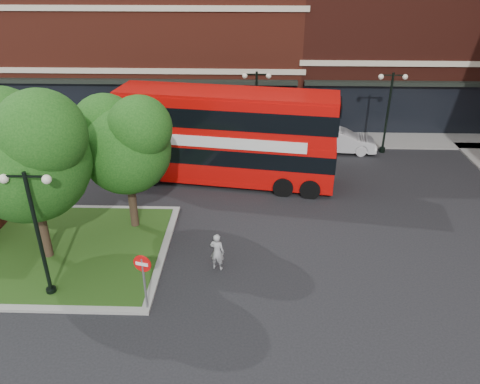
{
  "coord_description": "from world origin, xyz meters",
  "views": [
    {
      "loc": [
        1.87,
        -13.2,
        11.31
      ],
      "look_at": [
        1.31,
        4.83,
        2.0
      ],
      "focal_mm": 35.0,
      "sensor_mm": 36.0,
      "label": 1
    }
  ],
  "objects_px": {
    "bus": "(227,131)",
    "car_silver": "(190,135)",
    "car_white": "(340,141)",
    "woman": "(217,252)"
  },
  "relations": [
    {
      "from": "bus",
      "to": "car_silver",
      "type": "relative_size",
      "value": 2.62
    },
    {
      "from": "bus",
      "to": "car_white",
      "type": "relative_size",
      "value": 2.65
    },
    {
      "from": "bus",
      "to": "car_silver",
      "type": "distance_m",
      "value": 6.13
    },
    {
      "from": "car_silver",
      "to": "car_white",
      "type": "bearing_deg",
      "value": -87.7
    },
    {
      "from": "woman",
      "to": "car_silver",
      "type": "height_order",
      "value": "woman"
    },
    {
      "from": "bus",
      "to": "car_silver",
      "type": "xyz_separation_m",
      "value": [
        -2.69,
        5.08,
        -2.12
      ]
    },
    {
      "from": "woman",
      "to": "car_silver",
      "type": "relative_size",
      "value": 0.36
    },
    {
      "from": "car_white",
      "to": "woman",
      "type": "bearing_deg",
      "value": 155.54
    },
    {
      "from": "car_silver",
      "to": "car_white",
      "type": "relative_size",
      "value": 1.01
    },
    {
      "from": "bus",
      "to": "car_silver",
      "type": "height_order",
      "value": "bus"
    }
  ]
}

